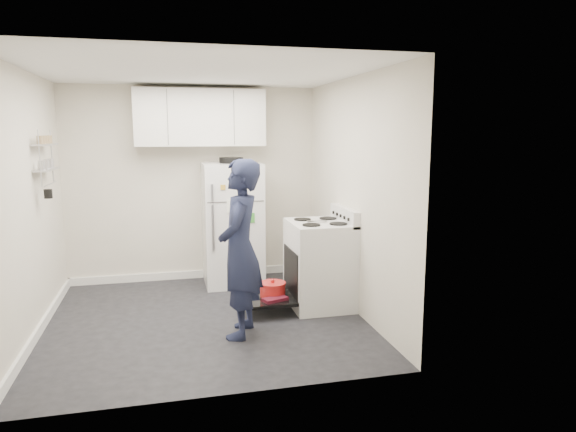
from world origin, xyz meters
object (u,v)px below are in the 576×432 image
object	(u,v)px
electric_range	(318,265)
open_oven_door	(269,293)
refrigerator	(232,223)
person	(240,249)

from	to	relation	value
electric_range	open_oven_door	distance (m)	0.63
open_oven_door	electric_range	bearing A→B (deg)	1.27
electric_range	refrigerator	world-z (taller)	refrigerator
person	electric_range	bearing A→B (deg)	142.27
open_oven_door	person	size ratio (longest dim) A/B	0.42
electric_range	refrigerator	distance (m)	1.40
refrigerator	person	world-z (taller)	person
refrigerator	person	xyz separation A→B (m)	(-0.15, -1.73, 0.06)
refrigerator	electric_range	bearing A→B (deg)	-53.66
refrigerator	open_oven_door	bearing A→B (deg)	-77.51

